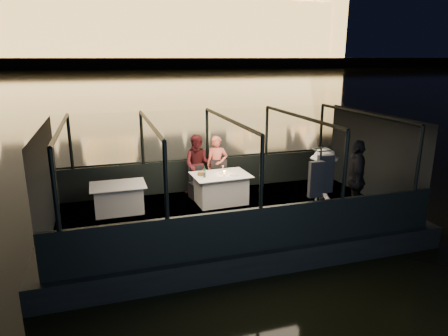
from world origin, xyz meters
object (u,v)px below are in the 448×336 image
object	(u,v)px
dining_table_central	(221,188)
person_man_maroon	(198,168)
coat_stand	(318,196)
passenger_stripe	(323,186)
passenger_dark	(355,183)
wine_bottle	(204,171)
dining_table_aft	(119,197)
chair_port_left	(197,182)
chair_port_right	(221,180)
person_woman_coral	(217,167)

from	to	relation	value
dining_table_central	person_man_maroon	xyz separation A→B (m)	(-0.39, 0.84, 0.36)
coat_stand	passenger_stripe	size ratio (longest dim) A/B	1.12
dining_table_central	coat_stand	xyz separation A→B (m)	(1.36, -2.53, 0.51)
passenger_dark	wine_bottle	size ratio (longest dim) A/B	6.41
dining_table_aft	person_man_maroon	world-z (taller)	person_man_maroon
chair_port_left	passenger_dark	bearing A→B (deg)	-44.72
dining_table_central	dining_table_aft	distance (m)	2.58
chair_port_right	passenger_stripe	size ratio (longest dim) A/B	0.56
passenger_dark	chair_port_right	bearing A→B (deg)	-100.79
person_man_maroon	passenger_dark	bearing A→B (deg)	-21.33
dining_table_aft	passenger_stripe	distance (m)	4.88
chair_port_left	chair_port_right	size ratio (longest dim) A/B	0.88
passenger_dark	coat_stand	bearing A→B (deg)	-32.68
passenger_stripe	dining_table_aft	bearing A→B (deg)	85.32
chair_port_right	wine_bottle	world-z (taller)	wine_bottle
chair_port_left	passenger_stripe	xyz separation A→B (m)	(2.38, -2.39, 0.40)
chair_port_right	coat_stand	xyz separation A→B (m)	(1.21, -3.00, 0.45)
coat_stand	passenger_dark	xyz separation A→B (m)	(1.36, 0.66, -0.05)
person_woman_coral	wine_bottle	distance (m)	1.07
chair_port_right	coat_stand	size ratio (longest dim) A/B	0.50
chair_port_right	wine_bottle	size ratio (longest dim) A/B	3.29
person_woman_coral	chair_port_left	bearing A→B (deg)	-147.23
passenger_dark	person_woman_coral	bearing A→B (deg)	-104.11
dining_table_central	wine_bottle	bearing A→B (deg)	-167.18
person_woman_coral	passenger_stripe	xyz separation A→B (m)	(1.75, -2.62, 0.10)
dining_table_central	chair_port_left	xyz separation A→B (m)	(-0.50, 0.55, 0.06)
coat_stand	passenger_stripe	xyz separation A→B (m)	(0.52, 0.69, -0.05)
passenger_dark	person_man_maroon	bearing A→B (deg)	-99.59
person_woman_coral	dining_table_aft	bearing A→B (deg)	-153.52
coat_stand	passenger_stripe	world-z (taller)	coat_stand
person_man_maroon	wine_bottle	xyz separation A→B (m)	(-0.07, -0.94, 0.17)
chair_port_left	wine_bottle	size ratio (longest dim) A/B	2.88
chair_port_right	passenger_stripe	world-z (taller)	passenger_stripe
chair_port_right	wine_bottle	distance (m)	0.95
dining_table_central	coat_stand	distance (m)	2.92
person_man_maroon	passenger_stripe	size ratio (longest dim) A/B	0.96
chair_port_right	person_man_maroon	world-z (taller)	person_man_maroon
dining_table_central	person_man_maroon	distance (m)	0.99
dining_table_aft	passenger_stripe	world-z (taller)	passenger_stripe
person_woman_coral	passenger_stripe	distance (m)	3.15
coat_stand	person_woman_coral	world-z (taller)	coat_stand
chair_port_left	person_woman_coral	xyz separation A→B (m)	(0.63, 0.23, 0.30)
dining_table_central	chair_port_right	bearing A→B (deg)	72.23
passenger_dark	passenger_stripe	bearing A→B (deg)	-60.58
chair_port_right	passenger_dark	xyz separation A→B (m)	(2.57, -2.34, 0.40)
person_woman_coral	person_man_maroon	world-z (taller)	person_man_maroon
person_woman_coral	passenger_dark	size ratio (longest dim) A/B	0.86
coat_stand	chair_port_left	bearing A→B (deg)	121.17
chair_port_left	person_man_maroon	size ratio (longest dim) A/B	0.51
coat_stand	wine_bottle	xyz separation A→B (m)	(-1.82, 2.42, 0.02)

